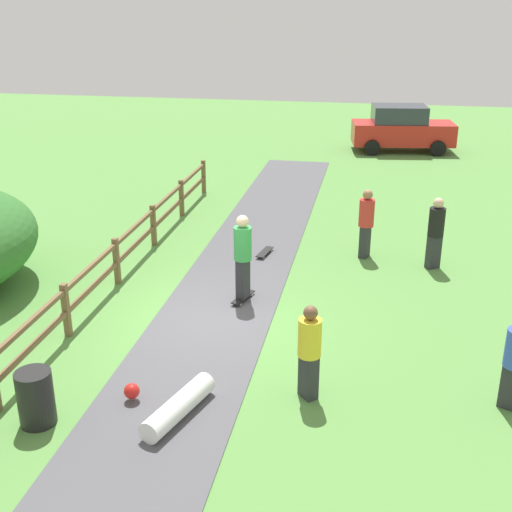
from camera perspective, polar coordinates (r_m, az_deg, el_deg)
name	(u,v)px	position (r m, az deg, el deg)	size (l,w,h in m)	color
ground_plane	(214,317)	(13.74, -3.64, -5.30)	(60.00, 60.00, 0.00)	#568E42
asphalt_path	(214,317)	(13.74, -3.64, -5.26)	(2.40, 28.00, 0.02)	#515156
wooden_fence	(93,278)	(14.28, -13.87, -1.89)	(0.12, 18.12, 1.10)	brown
trash_bin	(36,398)	(10.90, -18.45, -11.52)	(0.56, 0.56, 0.90)	black
skater_riding	(243,253)	(13.99, -1.15, 0.22)	(0.46, 0.82, 1.94)	black
skater_fallen	(175,405)	(10.72, -7.00, -12.64)	(1.42, 1.64, 0.36)	white
skateboard_loose	(265,252)	(16.89, 0.76, 0.34)	(0.34, 0.82, 0.08)	black
bystander_red	(366,220)	(16.72, 9.47, 3.05)	(0.48, 0.48, 1.77)	#2D2D33
bystander_yellow	(309,348)	(10.77, 4.62, -7.92)	(0.54, 0.54, 1.66)	#2D2D33
bystander_black	(436,230)	(16.38, 15.23, 2.19)	(0.53, 0.53, 1.77)	#2D2D33
parked_car_red	(402,129)	(29.07, 12.45, 10.67)	(4.39, 2.44, 1.92)	red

